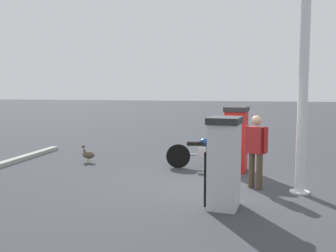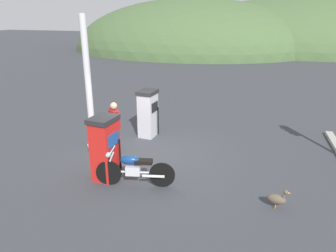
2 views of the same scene
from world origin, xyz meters
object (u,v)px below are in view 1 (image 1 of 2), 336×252
fuel_pump_near (236,139)px  fuel_pump_far (224,162)px  wandering_duck (88,154)px  attendant_person (256,147)px  canopy_support_pole (303,97)px  motorcycle_near_pump (204,150)px

fuel_pump_near → fuel_pump_far: size_ratio=1.02×
wandering_duck → attendant_person: bearing=159.5°
fuel_pump_near → canopy_support_pole: canopy_support_pole is taller
motorcycle_near_pump → wandering_duck: (3.42, 0.02, -0.24)m
fuel_pump_far → motorcycle_near_pump: 3.44m
wandering_duck → canopy_support_pole: canopy_support_pole is taller
fuel_pump_far → attendant_person: (-0.53, -1.50, 0.06)m
attendant_person → wandering_duck: 5.17m
fuel_pump_far → motorcycle_near_pump: (0.85, -3.32, -0.35)m
attendant_person → motorcycle_near_pump: bearing=-52.8°
attendant_person → canopy_support_pole: 1.41m
attendant_person → wandering_duck: (4.80, -1.80, -0.66)m
fuel_pump_near → wandering_duck: bearing=-2.2°
attendant_person → fuel_pump_far: bearing=70.5°
fuel_pump_far → canopy_support_pole: 2.27m
motorcycle_near_pump → wandering_duck: bearing=0.3°
fuel_pump_near → canopy_support_pole: size_ratio=0.41×
fuel_pump_far → attendant_person: bearing=-109.5°
attendant_person → canopy_support_pole: size_ratio=0.38×
attendant_person → wandering_duck: bearing=-20.5°
fuel_pump_near → wandering_duck: fuel_pump_near is taller
fuel_pump_near → motorcycle_near_pump: fuel_pump_near is taller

